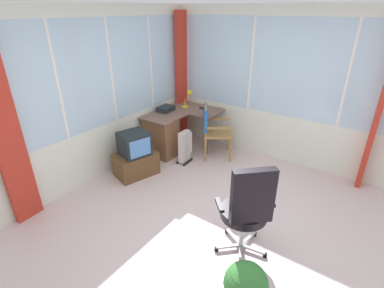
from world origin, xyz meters
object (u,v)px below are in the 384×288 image
(paper_tray, at_px, (166,109))
(space_heater, at_px, (185,146))
(tv_on_stand, at_px, (135,157))
(potted_plant, at_px, (246,286))
(desk_lamp, at_px, (189,96))
(desk, at_px, (164,134))
(tv_remote, at_px, (203,108))
(wooden_armchair, at_px, (211,125))
(office_chair, at_px, (248,207))

(paper_tray, relative_size, space_heater, 0.52)
(tv_on_stand, xyz_separation_m, space_heater, (0.80, -0.41, -0.02))
(paper_tray, height_order, space_heater, paper_tray)
(space_heater, relative_size, potted_plant, 1.17)
(desk_lamp, height_order, potted_plant, desk_lamp)
(desk, relative_size, tv_remote, 8.62)
(desk, height_order, desk_lamp, desk_lamp)
(desk, distance_m, wooden_armchair, 0.86)
(desk, bearing_deg, desk_lamp, -4.56)
(wooden_armchair, height_order, potted_plant, wooden_armchair)
(paper_tray, bearing_deg, desk, -149.59)
(office_chair, bearing_deg, tv_remote, 42.21)
(tv_on_stand, relative_size, potted_plant, 1.50)
(desk, relative_size, desk_lamp, 3.93)
(paper_tray, distance_m, wooden_armchair, 0.91)
(tv_remote, xyz_separation_m, office_chair, (-2.12, -1.93, -0.10))
(desk, bearing_deg, office_chair, -121.15)
(desk, relative_size, space_heater, 2.23)
(desk, bearing_deg, tv_remote, -24.94)
(desk, relative_size, paper_tray, 4.31)
(office_chair, xyz_separation_m, potted_plant, (-0.56, -0.28, -0.37))
(paper_tray, height_order, potted_plant, paper_tray)
(space_heater, distance_m, potted_plant, 2.80)
(tv_remote, relative_size, tv_on_stand, 0.20)
(paper_tray, bearing_deg, tv_remote, -44.98)
(desk, height_order, potted_plant, desk)
(paper_tray, bearing_deg, tv_on_stand, -167.24)
(office_chair, relative_size, tv_on_stand, 1.54)
(wooden_armchair, distance_m, tv_on_stand, 1.42)
(office_chair, xyz_separation_m, tv_on_stand, (0.55, 2.18, -0.32))
(desk, height_order, tv_on_stand, desk)
(wooden_armchair, height_order, office_chair, office_chair)
(tv_on_stand, bearing_deg, space_heater, -26.92)
(tv_on_stand, xyz_separation_m, potted_plant, (-1.11, -2.46, -0.05))
(desk, height_order, office_chair, office_chair)
(desk_lamp, xyz_separation_m, tv_remote, (0.03, -0.29, -0.20))
(paper_tray, relative_size, potted_plant, 0.61)
(desk_lamp, relative_size, space_heater, 0.57)
(office_chair, height_order, tv_on_stand, office_chair)
(office_chair, distance_m, space_heater, 2.25)
(space_heater, bearing_deg, tv_remote, 11.13)
(tv_on_stand, bearing_deg, wooden_armchair, -27.28)
(paper_tray, distance_m, tv_on_stand, 1.20)
(desk_lamp, height_order, wooden_armchair, desk_lamp)
(tv_remote, bearing_deg, wooden_armchair, -122.29)
(desk_lamp, bearing_deg, paper_tray, 156.35)
(wooden_armchair, bearing_deg, desk, 119.08)
(wooden_armchair, xyz_separation_m, tv_on_stand, (-1.24, 0.64, -0.28))
(office_chair, bearing_deg, potted_plant, -153.61)
(desk, relative_size, office_chair, 1.14)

